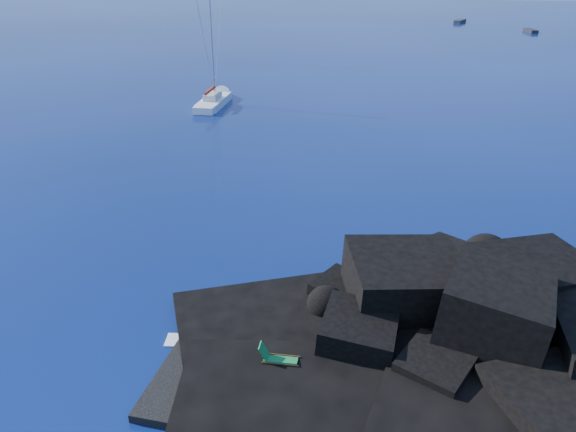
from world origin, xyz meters
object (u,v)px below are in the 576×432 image
(deck_chair, at_px, (281,355))
(marker_cone, at_px, (326,354))
(distant_boat_b, at_px, (530,32))
(sunbather, at_px, (272,361))
(distant_boat_a, at_px, (460,23))
(sailboat, at_px, (214,105))

(deck_chair, distance_m, marker_cone, 1.88)
(marker_cone, relative_size, distant_boat_b, 0.11)
(sunbather, relative_size, marker_cone, 3.50)
(sunbather, bearing_deg, distant_boat_a, 80.17)
(marker_cone, xyz_separation_m, distant_boat_b, (35.42, 109.88, -0.61))
(marker_cone, xyz_separation_m, distant_boat_a, (23.32, 125.94, -0.61))
(sunbather, height_order, marker_cone, marker_cone)
(sailboat, height_order, marker_cone, sailboat)
(sailboat, relative_size, deck_chair, 7.53)
(deck_chair, xyz_separation_m, distant_boat_a, (25.07, 126.57, -0.88))
(deck_chair, relative_size, marker_cone, 2.94)
(sunbather, bearing_deg, sailboat, 108.72)
(sailboat, bearing_deg, distant_boat_a, 67.42)
(deck_chair, bearing_deg, sailboat, 108.49)
(distant_boat_a, bearing_deg, distant_boat_b, -29.33)
(deck_chair, xyz_separation_m, marker_cone, (1.76, 0.63, -0.27))
(distant_boat_b, bearing_deg, distant_boat_a, 119.02)
(deck_chair, bearing_deg, distant_boat_b, 72.28)
(deck_chair, height_order, marker_cone, deck_chair)
(marker_cone, bearing_deg, deck_chair, -160.26)
(sailboat, relative_size, marker_cone, 22.12)
(deck_chair, distance_m, distant_boat_b, 116.59)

